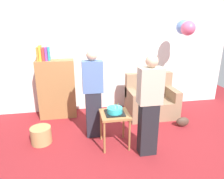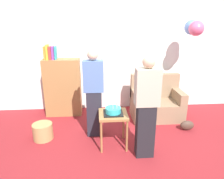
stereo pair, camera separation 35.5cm
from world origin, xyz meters
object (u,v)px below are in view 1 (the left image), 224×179
bookshelf (57,88)px  person_holding_cake (149,106)px  handbag (183,122)px  wicker_basket (41,135)px  side_table (115,118)px  birthday_cake (115,111)px  balloon_bunch (186,28)px  person_blowing_candles (93,94)px  couch (151,101)px

bookshelf → person_holding_cake: person_holding_cake is taller
handbag → wicker_basket: bearing=-177.8°
side_table → birthday_cake: 0.14m
bookshelf → wicker_basket: size_ratio=4.49×
birthday_cake → handbag: (1.52, 0.41, -0.56)m
handbag → balloon_bunch: 1.99m
wicker_basket → person_holding_cake: bearing=-19.4°
birthday_cake → wicker_basket: birthday_cake is taller
person_blowing_candles → wicker_basket: (-0.96, -0.09, -0.68)m
person_blowing_candles → handbag: size_ratio=5.82×
bookshelf → person_holding_cake: bearing=-48.3°
person_holding_cake → balloon_bunch: bearing=-127.1°
birthday_cake → balloon_bunch: bearing=32.0°
person_blowing_candles → person_holding_cake: same height
couch → person_holding_cake: 1.58m
bookshelf → birthday_cake: size_ratio=5.05×
couch → birthday_cake: (-1.06, -1.06, 0.32)m
wicker_basket → balloon_bunch: balloon_bunch is taller
couch → bookshelf: size_ratio=0.68×
couch → balloon_bunch: balloon_bunch is taller
side_table → person_blowing_candles: 0.60m
birthday_cake → handbag: bearing=15.1°
couch → wicker_basket: (-2.34, -0.76, -0.19)m
birthday_cake → handbag: size_ratio=1.14×
wicker_basket → balloon_bunch: size_ratio=0.17×
couch → birthday_cake: size_ratio=3.44×
couch → person_holding_cake: (-0.58, -1.38, 0.49)m
side_table → person_holding_cake: (0.48, -0.32, 0.32)m
couch → bookshelf: bookshelf is taller
handbag → couch: bearing=125.2°
couch → balloon_bunch: bearing=3.7°
bookshelf → wicker_basket: bearing=-102.1°
person_holding_cake → wicker_basket: bearing=-14.3°
couch → handbag: size_ratio=3.93×
person_holding_cake → handbag: size_ratio=5.82×
person_blowing_candles → balloon_bunch: (2.10, 0.71, 1.12)m
couch → person_blowing_candles: person_blowing_candles is taller
handbag → balloon_bunch: balloon_bunch is taller
person_holding_cake → handbag: (1.04, 0.73, -0.73)m
balloon_bunch → side_table: bearing=-148.0°
side_table → bookshelf: bearing=126.9°
person_holding_cake → handbag: person_holding_cake is taller
bookshelf → side_table: (1.04, -1.39, -0.16)m
birthday_cake → person_blowing_candles: person_blowing_candles is taller
couch → wicker_basket: size_ratio=3.06×
person_holding_cake → balloon_bunch: balloon_bunch is taller
wicker_basket → balloon_bunch: bearing=14.8°
birthday_cake → person_blowing_candles: size_ratio=0.20×
couch → birthday_cake: couch is taller
person_holding_cake → birthday_cake: bearing=-28.3°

